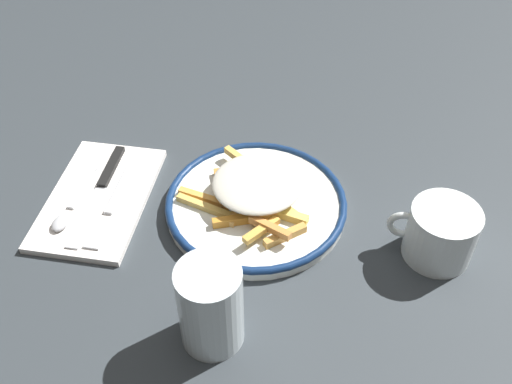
% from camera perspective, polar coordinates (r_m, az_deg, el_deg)
% --- Properties ---
extents(ground_plane, '(2.60, 2.60, 0.00)m').
position_cam_1_polar(ground_plane, '(0.87, -0.00, -1.70)').
color(ground_plane, '#30373C').
extents(plate, '(0.26, 0.26, 0.02)m').
position_cam_1_polar(plate, '(0.86, -0.00, -1.17)').
color(plate, white).
rests_on(plate, ground_plane).
extents(fries_heap, '(0.21, 0.19, 0.04)m').
position_cam_1_polar(fries_heap, '(0.85, 0.23, 0.29)').
color(fries_heap, '#F4C362').
rests_on(fries_heap, plate).
extents(napkin, '(0.16, 0.24, 0.01)m').
position_cam_1_polar(napkin, '(0.91, -14.88, -0.55)').
color(napkin, white).
rests_on(napkin, ground_plane).
extents(fork, '(0.03, 0.18, 0.01)m').
position_cam_1_polar(fork, '(0.89, -13.62, -1.07)').
color(fork, silver).
rests_on(fork, napkin).
extents(knife, '(0.03, 0.21, 0.01)m').
position_cam_1_polar(knife, '(0.92, -14.57, 0.63)').
color(knife, black).
rests_on(knife, napkin).
extents(spoon, '(0.02, 0.15, 0.01)m').
position_cam_1_polar(spoon, '(0.89, -17.43, -1.38)').
color(spoon, silver).
rests_on(spoon, napkin).
extents(water_glass, '(0.08, 0.08, 0.12)m').
position_cam_1_polar(water_glass, '(0.69, -4.07, -10.98)').
color(water_glass, silver).
rests_on(water_glass, ground_plane).
extents(coffee_mug, '(0.12, 0.09, 0.08)m').
position_cam_1_polar(coffee_mug, '(0.82, 17.30, -3.81)').
color(coffee_mug, white).
rests_on(coffee_mug, ground_plane).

